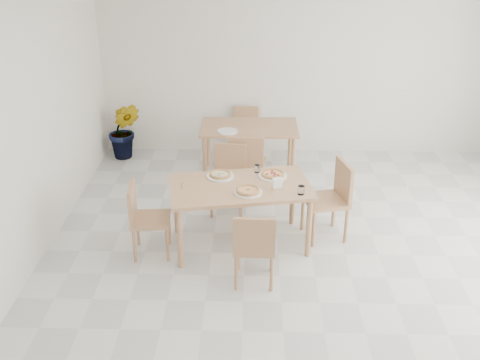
{
  "coord_description": "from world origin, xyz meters",
  "views": [
    {
      "loc": [
        -0.67,
        -4.92,
        3.45
      ],
      "look_at": [
        -0.81,
        0.64,
        0.82
      ],
      "focal_mm": 42.0,
      "sensor_mm": 36.0,
      "label": 1
    }
  ],
  "objects_px": {
    "pizza_mushroom": "(220,174)",
    "second_table": "(249,132)",
    "plate_pepperoni": "(273,176)",
    "napkin_holder": "(277,184)",
    "potted_plant": "(124,130)",
    "main_table": "(240,192)",
    "chair_west": "(143,215)",
    "chair_east": "(333,195)",
    "plate_empty": "(227,131)",
    "pizza_pepperoni": "(273,174)",
    "chair_back_n": "(246,129)",
    "plate_margherita": "(248,192)",
    "chair_south": "(254,244)",
    "chair_back_s": "(247,162)",
    "pizza_margherita": "(248,190)",
    "tumbler_b": "(257,169)",
    "tumbler_a": "(301,190)",
    "chair_north": "(229,174)",
    "plate_mushroom": "(220,176)"
  },
  "relations": [
    {
      "from": "pizza_margherita",
      "to": "plate_empty",
      "type": "xyz_separation_m",
      "value": [
        -0.3,
        1.87,
        -0.02
      ]
    },
    {
      "from": "main_table",
      "to": "pizza_mushroom",
      "type": "bearing_deg",
      "value": 126.41
    },
    {
      "from": "chair_west",
      "to": "pizza_margherita",
      "type": "relative_size",
      "value": 2.74
    },
    {
      "from": "chair_north",
      "to": "pizza_pepperoni",
      "type": "height_order",
      "value": "chair_north"
    },
    {
      "from": "pizza_pepperoni",
      "to": "chair_back_s",
      "type": "distance_m",
      "value": 0.98
    },
    {
      "from": "pizza_mushroom",
      "to": "potted_plant",
      "type": "relative_size",
      "value": 0.35
    },
    {
      "from": "main_table",
      "to": "chair_south",
      "type": "height_order",
      "value": "chair_south"
    },
    {
      "from": "tumbler_b",
      "to": "chair_back_n",
      "type": "height_order",
      "value": "tumbler_b"
    },
    {
      "from": "second_table",
      "to": "plate_empty",
      "type": "distance_m",
      "value": 0.39
    },
    {
      "from": "tumbler_a",
      "to": "chair_north",
      "type": "bearing_deg",
      "value": 127.63
    },
    {
      "from": "chair_back_n",
      "to": "potted_plant",
      "type": "distance_m",
      "value": 1.87
    },
    {
      "from": "tumbler_a",
      "to": "tumbler_b",
      "type": "bearing_deg",
      "value": 130.08
    },
    {
      "from": "chair_south",
      "to": "plate_mushroom",
      "type": "height_order",
      "value": "chair_south"
    },
    {
      "from": "second_table",
      "to": "chair_back_s",
      "type": "distance_m",
      "value": 0.79
    },
    {
      "from": "second_table",
      "to": "plate_margherita",
      "type": "bearing_deg",
      "value": -90.26
    },
    {
      "from": "pizza_margherita",
      "to": "tumbler_a",
      "type": "height_order",
      "value": "tumbler_a"
    },
    {
      "from": "plate_margherita",
      "to": "pizza_margherita",
      "type": "relative_size",
      "value": 0.99
    },
    {
      "from": "plate_margherita",
      "to": "tumbler_a",
      "type": "bearing_deg",
      "value": -1.44
    },
    {
      "from": "plate_mushroom",
      "to": "pizza_margherita",
      "type": "height_order",
      "value": "pizza_margherita"
    },
    {
      "from": "chair_south",
      "to": "plate_pepperoni",
      "type": "bearing_deg",
      "value": -99.39
    },
    {
      "from": "main_table",
      "to": "tumbler_a",
      "type": "relative_size",
      "value": 17.57
    },
    {
      "from": "napkin_holder",
      "to": "chair_back_n",
      "type": "xyz_separation_m",
      "value": [
        -0.38,
        2.72,
        -0.36
      ]
    },
    {
      "from": "plate_margherita",
      "to": "second_table",
      "type": "relative_size",
      "value": 0.22
    },
    {
      "from": "plate_margherita",
      "to": "potted_plant",
      "type": "distance_m",
      "value": 3.33
    },
    {
      "from": "chair_south",
      "to": "chair_north",
      "type": "relative_size",
      "value": 0.97
    },
    {
      "from": "plate_mushroom",
      "to": "napkin_holder",
      "type": "bearing_deg",
      "value": -25.0
    },
    {
      "from": "plate_empty",
      "to": "chair_back_s",
      "type": "bearing_deg",
      "value": -63.49
    },
    {
      "from": "chair_east",
      "to": "tumbler_b",
      "type": "bearing_deg",
      "value": -112.59
    },
    {
      "from": "napkin_holder",
      "to": "plate_empty",
      "type": "bearing_deg",
      "value": 93.39
    },
    {
      "from": "second_table",
      "to": "chair_back_n",
      "type": "distance_m",
      "value": 0.76
    },
    {
      "from": "chair_east",
      "to": "plate_empty",
      "type": "xyz_separation_m",
      "value": [
        -1.28,
        1.46,
        0.22
      ]
    },
    {
      "from": "tumbler_a",
      "to": "tumbler_b",
      "type": "height_order",
      "value": "tumbler_a"
    },
    {
      "from": "chair_south",
      "to": "pizza_mushroom",
      "type": "height_order",
      "value": "chair_south"
    },
    {
      "from": "second_table",
      "to": "potted_plant",
      "type": "relative_size",
      "value": 1.53
    },
    {
      "from": "pizza_pepperoni",
      "to": "chair_back_n",
      "type": "relative_size",
      "value": 0.4
    },
    {
      "from": "pizza_margherita",
      "to": "tumbler_a",
      "type": "bearing_deg",
      "value": -1.44
    },
    {
      "from": "chair_west",
      "to": "potted_plant",
      "type": "relative_size",
      "value": 0.94
    },
    {
      "from": "pizza_mushroom",
      "to": "second_table",
      "type": "height_order",
      "value": "pizza_mushroom"
    },
    {
      "from": "potted_plant",
      "to": "pizza_pepperoni",
      "type": "bearing_deg",
      "value": -45.81
    },
    {
      "from": "second_table",
      "to": "potted_plant",
      "type": "height_order",
      "value": "potted_plant"
    },
    {
      "from": "main_table",
      "to": "chair_west",
      "type": "xyz_separation_m",
      "value": [
        -1.05,
        -0.22,
        -0.18
      ]
    },
    {
      "from": "pizza_margherita",
      "to": "plate_margherita",
      "type": "bearing_deg",
      "value": -26.57
    },
    {
      "from": "chair_south",
      "to": "plate_pepperoni",
      "type": "xyz_separation_m",
      "value": [
        0.2,
        1.03,
        0.27
      ]
    },
    {
      "from": "pizza_pepperoni",
      "to": "potted_plant",
      "type": "bearing_deg",
      "value": 134.19
    },
    {
      "from": "plate_mushroom",
      "to": "pizza_pepperoni",
      "type": "bearing_deg",
      "value": 2.13
    },
    {
      "from": "pizza_pepperoni",
      "to": "plate_empty",
      "type": "xyz_separation_m",
      "value": [
        -0.58,
        1.44,
        -0.02
      ]
    },
    {
      "from": "chair_west",
      "to": "chair_back_n",
      "type": "height_order",
      "value": "chair_west"
    },
    {
      "from": "plate_pepperoni",
      "to": "napkin_holder",
      "type": "distance_m",
      "value": 0.33
    },
    {
      "from": "chair_north",
      "to": "pizza_margherita",
      "type": "bearing_deg",
      "value": -70.47
    },
    {
      "from": "pizza_margherita",
      "to": "potted_plant",
      "type": "height_order",
      "value": "potted_plant"
    }
  ]
}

